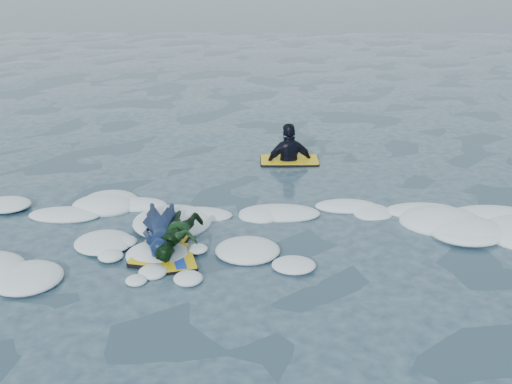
% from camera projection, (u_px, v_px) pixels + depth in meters
% --- Properties ---
extents(ground, '(120.00, 120.00, 0.00)m').
position_uv_depth(ground, '(237.00, 261.00, 8.30)').
color(ground, '#1A3840').
rests_on(ground, ground).
extents(foam_band, '(12.00, 3.10, 0.30)m').
position_uv_depth(foam_band, '(240.00, 228.00, 9.26)').
color(foam_band, white).
rests_on(foam_band, ground).
extents(prone_woman_unit, '(0.75, 1.59, 0.39)m').
position_uv_depth(prone_woman_unit, '(162.00, 232.00, 8.66)').
color(prone_woman_unit, black).
rests_on(prone_woman_unit, ground).
extents(prone_child_unit, '(0.77, 1.22, 0.44)m').
position_uv_depth(prone_child_unit, '(179.00, 239.00, 8.41)').
color(prone_child_unit, black).
rests_on(prone_child_unit, ground).
extents(waiting_rider_unit, '(1.09, 0.62, 1.61)m').
position_uv_depth(waiting_rider_unit, '(289.00, 165.00, 11.89)').
color(waiting_rider_unit, black).
rests_on(waiting_rider_unit, ground).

